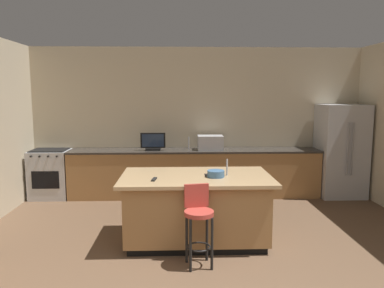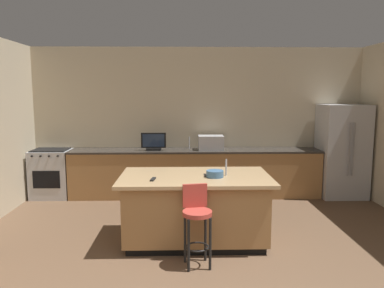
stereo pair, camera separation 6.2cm
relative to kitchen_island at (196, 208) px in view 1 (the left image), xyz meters
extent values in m
cube|color=beige|center=(0.14, 2.62, 0.98)|extent=(6.98, 0.12, 2.88)
cube|color=#9E7042|center=(0.08, 2.24, -0.03)|extent=(4.77, 0.60, 0.88)
cube|color=#332D28|center=(0.08, 2.24, 0.43)|extent=(4.79, 0.62, 0.04)
cube|color=black|center=(0.00, 0.00, -0.42)|extent=(1.75, 0.92, 0.09)
cube|color=#9E7042|center=(0.00, 0.00, 0.01)|extent=(1.83, 1.00, 0.77)
cube|color=tan|center=(0.00, 0.00, 0.42)|extent=(1.99, 1.16, 0.04)
cube|color=#B7BABF|center=(2.90, 2.17, 0.42)|extent=(0.84, 0.73, 1.78)
cylinder|color=gray|center=(2.86, 1.78, 0.51)|extent=(0.02, 0.02, 0.98)
cylinder|color=gray|center=(2.94, 1.78, 0.51)|extent=(0.02, 0.02, 0.98)
cube|color=#B7BABF|center=(-2.68, 2.24, -0.01)|extent=(0.71, 0.60, 0.91)
cube|color=black|center=(-2.68, 1.94, -0.05)|extent=(0.50, 0.01, 0.33)
cube|color=black|center=(-2.68, 2.24, 0.46)|extent=(0.64, 0.50, 0.02)
cylinder|color=black|center=(-2.92, 1.92, 0.39)|extent=(0.04, 0.03, 0.04)
cylinder|color=black|center=(-2.76, 1.92, 0.39)|extent=(0.04, 0.03, 0.04)
cylinder|color=black|center=(-2.61, 1.92, 0.39)|extent=(0.04, 0.03, 0.04)
cylinder|color=black|center=(-2.45, 1.92, 0.39)|extent=(0.04, 0.03, 0.04)
cube|color=#B7BABF|center=(0.38, 2.24, 0.58)|extent=(0.48, 0.36, 0.27)
cube|color=black|center=(-0.72, 2.19, 0.47)|extent=(0.28, 0.16, 0.05)
cube|color=black|center=(-0.72, 2.19, 0.64)|extent=(0.47, 0.05, 0.28)
cube|color=#1E2D47|center=(-0.72, 2.16, 0.64)|extent=(0.41, 0.01, 0.24)
cylinder|color=#B2B2B7|center=(-0.04, 2.34, 0.57)|extent=(0.02, 0.02, 0.24)
cylinder|color=#B2B2B7|center=(0.41, 0.00, 0.55)|extent=(0.02, 0.02, 0.22)
cylinder|color=#B23D33|center=(0.00, -0.74, 0.17)|extent=(0.34, 0.34, 0.05)
cube|color=#B23D33|center=(-0.02, -0.59, 0.34)|extent=(0.29, 0.08, 0.28)
cylinder|color=black|center=(-0.10, -0.88, -0.16)|extent=(0.03, 0.03, 0.61)
cylinder|color=black|center=(0.14, -0.84, -0.16)|extent=(0.03, 0.03, 0.61)
cylinder|color=black|center=(-0.14, -0.64, -0.16)|extent=(0.03, 0.03, 0.61)
cylinder|color=black|center=(0.10, -0.60, -0.16)|extent=(0.03, 0.03, 0.61)
torus|color=black|center=(0.00, -0.74, -0.23)|extent=(0.28, 0.28, 0.02)
cylinder|color=#3F668C|center=(0.25, -0.09, 0.49)|extent=(0.22, 0.22, 0.09)
cube|color=black|center=(0.15, 0.01, 0.45)|extent=(0.07, 0.15, 0.01)
cube|color=black|center=(-0.54, -0.24, 0.45)|extent=(0.07, 0.17, 0.02)
camera|label=1|loc=(-0.23, -4.84, 1.54)|focal=34.88mm
camera|label=2|loc=(-0.16, -4.84, 1.54)|focal=34.88mm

